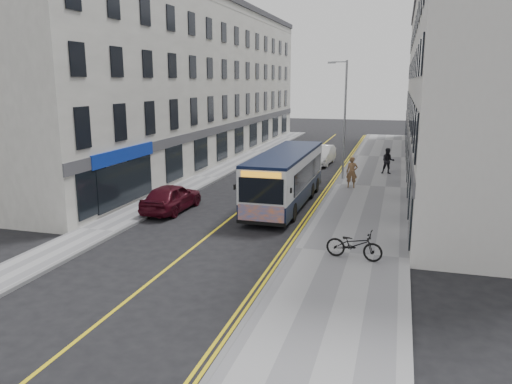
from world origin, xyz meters
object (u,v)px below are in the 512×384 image
Objects in this scene: streetlamp at (344,116)px; city_bus at (286,176)px; car_white at (321,155)px; bicycle at (354,245)px; pedestrian_near at (352,172)px; car_maroon at (171,197)px; pedestrian_far at (388,161)px.

streetlamp reaches higher than city_bus.
car_white is (-2.37, 6.14, -3.61)m from streetlamp.
pedestrian_near is (-1.35, 13.03, 0.41)m from bicycle.
city_bus reaches higher than pedestrian_near.
city_bus is 2.34× the size of car_maroon.
pedestrian_near reaches higher than pedestrian_far.
bicycle is 11.04m from car_maroon.
car_maroon is (-7.57, -10.90, -3.64)m from streetlamp.
streetlamp is 7.50m from car_white.
city_bus is 5.22× the size of pedestrian_near.
pedestrian_far is (0.70, 18.47, 0.37)m from bicycle.
pedestrian_near is at bearing -71.50° from streetlamp.
city_bus is (-2.11, -8.01, -2.77)m from streetlamp.
bicycle is at bearing -60.72° from city_bus.
car_maroon is at bearing -133.88° from pedestrian_far.
bicycle is (4.41, -7.86, -0.93)m from city_bus.
pedestrian_far is (5.10, 10.61, -0.56)m from city_bus.
city_bus is at bearing -125.14° from pedestrian_near.
car_white is at bearing -104.83° from car_maroon.
streetlamp reaches higher than bicycle.
pedestrian_near is 5.81m from pedestrian_far.
pedestrian_near is 9.57m from car_white.
bicycle is at bearing -81.77° from streetlamp.
car_white is at bearing 140.77° from pedestrian_far.
streetlamp is 4.10× the size of pedestrian_near.
pedestrian_near is 1.04× the size of pedestrian_far.
bicycle is 18.49m from pedestrian_far.
streetlamp is 13.76m from car_maroon.
city_bus reaches higher than bicycle.
car_maroon is at bearing -124.77° from streetlamp.
streetlamp is 16.45m from bicycle.
car_maroon is at bearing -152.04° from city_bus.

